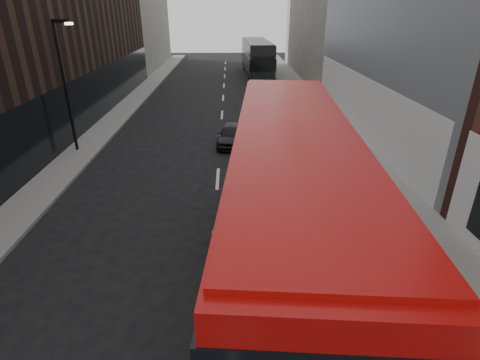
{
  "coord_description": "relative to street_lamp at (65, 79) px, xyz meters",
  "views": [
    {
      "loc": [
        0.66,
        -2.78,
        7.7
      ],
      "look_at": [
        0.95,
        8.42,
        2.5
      ],
      "focal_mm": 28.0,
      "sensor_mm": 36.0,
      "label": 1
    }
  ],
  "objects": [
    {
      "name": "sidewalk_right",
      "position": [
        15.72,
        7.0,
        -4.11
      ],
      "size": [
        3.0,
        80.0,
        0.15
      ],
      "primitive_type": "cube",
      "color": "slate",
      "rests_on": "ground"
    },
    {
      "name": "red_bus",
      "position": [
        10.47,
        -11.92,
        -1.35
      ],
      "size": [
        4.06,
        12.83,
        5.1
      ],
      "rotation": [
        0.0,
        0.0,
        -0.09
      ],
      "color": "#9D0B09",
      "rests_on": "ground"
    },
    {
      "name": "street_lamp",
      "position": [
        0.0,
        0.0,
        0.0
      ],
      "size": [
        1.06,
        0.22,
        7.0
      ],
      "color": "black",
      "rests_on": "sidewalk_left"
    },
    {
      "name": "car_c",
      "position": [
        11.69,
        13.8,
        -3.47
      ],
      "size": [
        2.57,
        5.09,
        1.42
      ],
      "primitive_type": "imported",
      "rotation": [
        0.0,
        0.0,
        -0.12
      ],
      "color": "black",
      "rests_on": "ground"
    },
    {
      "name": "grey_bus",
      "position": [
        12.21,
        26.86,
        -2.03
      ],
      "size": [
        3.38,
        12.55,
        4.01
      ],
      "rotation": [
        0.0,
        0.0,
        0.04
      ],
      "color": "black",
      "rests_on": "ground"
    },
    {
      "name": "car_b",
      "position": [
        12.54,
        5.96,
        -3.43
      ],
      "size": [
        1.88,
        4.65,
        1.5
      ],
      "primitive_type": "imported",
      "rotation": [
        0.0,
        0.0,
        -0.07
      ],
      "color": "gray",
      "rests_on": "ground"
    },
    {
      "name": "building_left_mid",
      "position": [
        -3.28,
        12.0,
        2.82
      ],
      "size": [
        5.0,
        24.0,
        14.0
      ],
      "primitive_type": "cube",
      "color": "black",
      "rests_on": "ground"
    },
    {
      "name": "sidewalk_left",
      "position": [
        0.22,
        7.0,
        -4.11
      ],
      "size": [
        2.0,
        80.0,
        0.15
      ],
      "primitive_type": "cube",
      "color": "slate",
      "rests_on": "ground"
    },
    {
      "name": "car_a",
      "position": [
        8.93,
        1.11,
        -3.55
      ],
      "size": [
        1.95,
        3.85,
        1.25
      ],
      "primitive_type": "imported",
      "rotation": [
        0.0,
        0.0,
        -0.13
      ],
      "color": "black",
      "rests_on": "ground"
    },
    {
      "name": "building_left_far",
      "position": [
        -3.28,
        34.0,
        2.32
      ],
      "size": [
        5.0,
        20.0,
        13.0
      ],
      "primitive_type": "cube",
      "color": "#635F57",
      "rests_on": "ground"
    }
  ]
}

